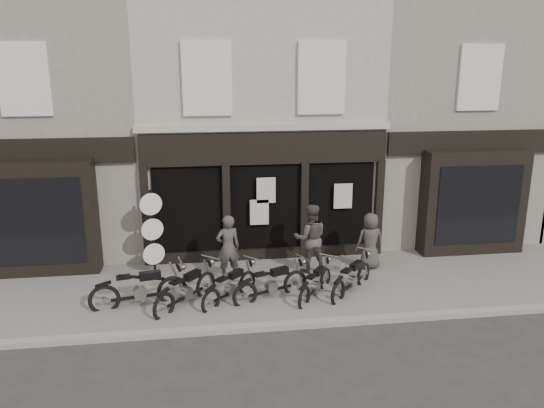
{
  "coord_description": "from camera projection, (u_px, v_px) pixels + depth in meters",
  "views": [
    {
      "loc": [
        -1.88,
        -11.98,
        5.82
      ],
      "look_at": [
        0.01,
        1.6,
        2.16
      ],
      "focal_mm": 35.0,
      "sensor_mm": 36.0,
      "label": 1
    }
  ],
  "objects": [
    {
      "name": "motorcycle_5",
      "position": [
        352.0,
        281.0,
        13.61
      ],
      "size": [
        1.6,
        1.7,
        1.01
      ],
      "rotation": [
        0.0,
        0.0,
        0.83
      ],
      "color": "black",
      "rests_on": "ground"
    },
    {
      "name": "man_right",
      "position": [
        370.0,
        241.0,
        15.01
      ],
      "size": [
        0.84,
        0.59,
        1.63
      ],
      "primitive_type": "imported",
      "rotation": [
        0.0,
        0.0,
        3.23
      ],
      "color": "#3B3831",
      "rests_on": "pavement"
    },
    {
      "name": "man_left",
      "position": [
        228.0,
        247.0,
        14.23
      ],
      "size": [
        0.73,
        0.56,
        1.8
      ],
      "primitive_type": "imported",
      "rotation": [
        0.0,
        0.0,
        3.37
      ],
      "color": "#413C35",
      "rests_on": "pavement"
    },
    {
      "name": "neighbour_left",
      "position": [
        57.0,
        120.0,
        16.97
      ],
      "size": [
        5.6,
        6.73,
        8.34
      ],
      "color": "gray",
      "rests_on": "ground"
    },
    {
      "name": "advert_sign_post",
      "position": [
        153.0,
        236.0,
        14.51
      ],
      "size": [
        0.59,
        0.39,
        2.52
      ],
      "rotation": [
        0.0,
        0.0,
        0.36
      ],
      "color": "black",
      "rests_on": "ground"
    },
    {
      "name": "central_building",
      "position": [
        254.0,
        116.0,
        17.86
      ],
      "size": [
        7.3,
        6.22,
        8.34
      ],
      "color": "#B4AC9B",
      "rests_on": "ground"
    },
    {
      "name": "motorcycle_1",
      "position": [
        187.0,
        292.0,
        12.89
      ],
      "size": [
        1.63,
        1.8,
        1.05
      ],
      "rotation": [
        0.0,
        0.0,
        0.85
      ],
      "color": "black",
      "rests_on": "ground"
    },
    {
      "name": "man_centre",
      "position": [
        310.0,
        238.0,
        14.76
      ],
      "size": [
        0.98,
        0.79,
        1.94
      ],
      "primitive_type": "imported",
      "rotation": [
        0.0,
        0.0,
        3.08
      ],
      "color": "#453E38",
      "rests_on": "pavement"
    },
    {
      "name": "motorcycle_0",
      "position": [
        140.0,
        292.0,
        12.84
      ],
      "size": [
        2.34,
        0.82,
        1.13
      ],
      "rotation": [
        0.0,
        0.0,
        0.2
      ],
      "color": "black",
      "rests_on": "ground"
    },
    {
      "name": "kerb",
      "position": [
        289.0,
        325.0,
        12.01
      ],
      "size": [
        30.0,
        0.25,
        0.13
      ],
      "primitive_type": "cube",
      "color": "gray",
      "rests_on": "ground_plane"
    },
    {
      "name": "neighbour_right",
      "position": [
        433.0,
        115.0,
        18.66
      ],
      "size": [
        5.6,
        6.73,
        8.34
      ],
      "color": "gray",
      "rests_on": "ground"
    },
    {
      "name": "motorcycle_3",
      "position": [
        272.0,
        286.0,
        13.26
      ],
      "size": [
        2.01,
        1.13,
        1.03
      ],
      "rotation": [
        0.0,
        0.0,
        0.41
      ],
      "color": "black",
      "rests_on": "ground"
    },
    {
      "name": "motorcycle_4",
      "position": [
        316.0,
        286.0,
        13.39
      ],
      "size": [
        1.33,
        1.67,
        0.93
      ],
      "rotation": [
        0.0,
        0.0,
        0.94
      ],
      "color": "black",
      "rests_on": "ground"
    },
    {
      "name": "motorcycle_2",
      "position": [
        230.0,
        289.0,
        13.16
      ],
      "size": [
        1.56,
        1.59,
        0.96
      ],
      "rotation": [
        0.0,
        0.0,
        0.8
      ],
      "color": "black",
      "rests_on": "ground"
    },
    {
      "name": "pavement",
      "position": [
        275.0,
        287.0,
        14.06
      ],
      "size": [
        30.0,
        4.2,
        0.12
      ],
      "primitive_type": "cube",
      "color": "slate",
      "rests_on": "ground_plane"
    },
    {
      "name": "ground_plane",
      "position": [
        281.0,
        304.0,
        13.22
      ],
      "size": [
        90.0,
        90.0,
        0.0
      ],
      "primitive_type": "plane",
      "color": "#2D2B28",
      "rests_on": "ground"
    }
  ]
}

